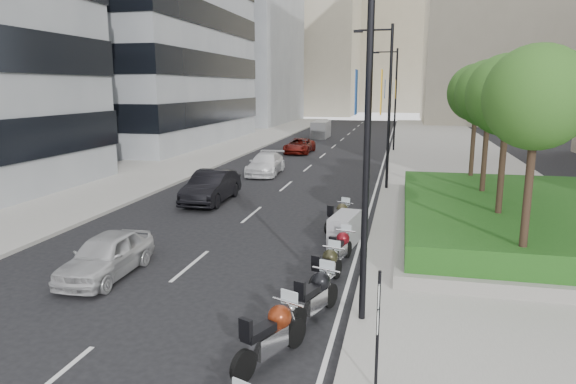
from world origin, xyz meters
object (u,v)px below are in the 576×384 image
(motorcycle_2, at_px, (316,295))
(motorcycle_6, at_px, (339,216))
(delivery_van, at_px, (321,130))
(motorcycle_1, at_px, (272,334))
(car_d, at_px, (299,146))
(motorcycle_3, at_px, (327,268))
(parking_sign, at_px, (378,325))
(motorcycle_5, at_px, (344,230))
(motorcycle_4, at_px, (340,248))
(car_c, at_px, (266,164))
(lamp_post_0, at_px, (361,116))
(lamp_post_2, at_px, (394,94))
(car_b, at_px, (211,187))
(car_a, at_px, (106,255))
(lamp_post_1, at_px, (387,99))

(motorcycle_2, height_order, motorcycle_6, motorcycle_2)
(delivery_van, bearing_deg, motorcycle_1, -82.18)
(motorcycle_1, xyz_separation_m, motorcycle_2, (0.54, 2.27, -0.02))
(car_d, bearing_deg, motorcycle_3, -75.48)
(parking_sign, relative_size, motorcycle_5, 1.22)
(motorcycle_3, xyz_separation_m, motorcycle_4, (0.15, 2.05, -0.02))
(motorcycle_3, bearing_deg, car_c, 36.17)
(motorcycle_3, bearing_deg, motorcycle_1, -170.49)
(motorcycle_6, relative_size, car_c, 0.42)
(lamp_post_0, xyz_separation_m, motorcycle_5, (-0.99, 6.23, -4.48))
(motorcycle_4, xyz_separation_m, car_d, (-7.01, 27.95, 0.10))
(lamp_post_2, xyz_separation_m, car_c, (-7.89, -14.23, -4.36))
(parking_sign, height_order, car_b, parking_sign)
(parking_sign, bearing_deg, car_c, 109.78)
(motorcycle_2, bearing_deg, lamp_post_0, -73.03)
(parking_sign, height_order, car_a, parking_sign)
(car_c, bearing_deg, motorcycle_4, -69.43)
(motorcycle_5, distance_m, delivery_van, 40.59)
(delivery_van, bearing_deg, car_a, -89.43)
(delivery_van, bearing_deg, parking_sign, -79.80)
(lamp_post_0, height_order, parking_sign, lamp_post_0)
(car_d, bearing_deg, parking_sign, -74.69)
(lamp_post_1, height_order, motorcycle_6, lamp_post_1)
(motorcycle_3, bearing_deg, delivery_van, 25.24)
(motorcycle_3, relative_size, motorcycle_4, 1.03)
(car_a, bearing_deg, lamp_post_0, -12.43)
(lamp_post_1, xyz_separation_m, parking_sign, (0.66, -20.00, -3.61))
(motorcycle_6, bearing_deg, motorcycle_1, -158.81)
(motorcycle_1, height_order, car_d, car_d)
(delivery_van, bearing_deg, lamp_post_0, -79.94)
(lamp_post_1, relative_size, motorcycle_5, 4.40)
(motorcycle_5, relative_size, car_c, 0.42)
(lamp_post_0, relative_size, motorcycle_3, 4.30)
(lamp_post_0, bearing_deg, lamp_post_2, 90.00)
(car_d, bearing_deg, motorcycle_6, -73.20)
(lamp_post_0, xyz_separation_m, motorcycle_2, (-1.00, 0.04, -4.45))
(parking_sign, bearing_deg, delivery_van, 100.27)
(motorcycle_2, bearing_deg, motorcycle_4, 17.80)
(motorcycle_6, bearing_deg, lamp_post_1, 12.36)
(motorcycle_3, distance_m, motorcycle_6, 6.14)
(car_d, distance_m, delivery_van, 13.97)
(lamp_post_1, relative_size, car_b, 1.87)
(motorcycle_2, distance_m, motorcycle_5, 6.19)
(car_c, height_order, car_d, car_c)
(motorcycle_6, xyz_separation_m, delivery_van, (-6.82, 37.84, 0.31))
(car_a, relative_size, delivery_van, 0.88)
(car_c, bearing_deg, delivery_van, 88.43)
(motorcycle_4, relative_size, motorcycle_6, 1.00)
(motorcycle_5, height_order, car_a, car_a)
(motorcycle_3, relative_size, car_b, 0.43)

